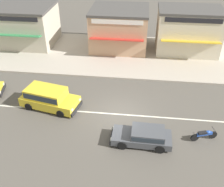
{
  "coord_description": "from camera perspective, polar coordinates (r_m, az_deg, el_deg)",
  "views": [
    {
      "loc": [
        1.19,
        -15.28,
        12.33
      ],
      "look_at": [
        -0.78,
        1.53,
        0.8
      ],
      "focal_mm": 42.0,
      "sensor_mm": 36.0,
      "label": 1
    }
  ],
  "objects": [
    {
      "name": "shopfront_corner_warung",
      "position": [
        29.17,
        1.63,
        14.08
      ],
      "size": [
        6.04,
        6.22,
        4.23
      ],
      "color": "tan",
      "rests_on": "kerb_strip"
    },
    {
      "name": "hatchback_dark_grey_5",
      "position": [
        17.2,
        6.94,
        -9.1
      ],
      "size": [
        3.96,
        1.78,
        1.1
      ],
      "color": "#47494F",
      "rests_on": "ground"
    },
    {
      "name": "shopfront_mid_block",
      "position": [
        31.84,
        -18.76,
        14.05
      ],
      "size": [
        6.95,
        6.32,
        4.18
      ],
      "color": "#B2A893",
      "rests_on": "kerb_strip"
    },
    {
      "name": "lane_centre_stripe",
      "position": [
        19.67,
        1.76,
        -4.56
      ],
      "size": [
        50.4,
        0.14,
        0.01
      ],
      "primitive_type": "cube",
      "color": "silver",
      "rests_on": "ground"
    },
    {
      "name": "ground_plane",
      "position": [
        19.68,
        1.76,
        -4.57
      ],
      "size": [
        160.0,
        160.0,
        0.0
      ],
      "primitive_type": "plane",
      "color": "#544F47"
    },
    {
      "name": "minivan_yellow_2",
      "position": [
        20.58,
        -13.71,
        -0.78
      ],
      "size": [
        4.76,
        2.77,
        1.56
      ],
      "color": "yellow",
      "rests_on": "ground"
    },
    {
      "name": "motorcycle_0",
      "position": [
        18.43,
        19.49,
        -8.44
      ],
      "size": [
        1.8,
        0.79,
        0.8
      ],
      "color": "black",
      "rests_on": "ground"
    },
    {
      "name": "kerb_strip",
      "position": [
        28.2,
        3.65,
        8.44
      ],
      "size": [
        68.0,
        10.0,
        0.15
      ],
      "primitive_type": "cube",
      "color": "#ADA393",
      "rests_on": "ground"
    },
    {
      "name": "shopfront_far_kios",
      "position": [
        29.09,
        16.22,
        13.05
      ],
      "size": [
        6.45,
        4.95,
        4.56
      ],
      "color": "beige",
      "rests_on": "kerb_strip"
    }
  ]
}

